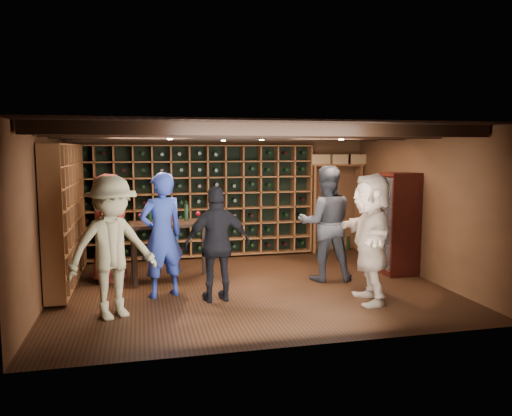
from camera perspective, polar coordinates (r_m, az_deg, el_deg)
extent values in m
plane|color=black|center=(8.06, -0.80, -8.96)|extent=(6.00, 6.00, 0.00)
plane|color=#56341D|center=(10.26, -3.77, 1.53)|extent=(6.00, 0.00, 6.00)
plane|color=#56341D|center=(5.42, 4.79, -3.17)|extent=(6.00, 0.00, 6.00)
plane|color=#56341D|center=(7.76, -23.02, -0.69)|extent=(0.00, 5.00, 5.00)
plane|color=#56341D|center=(8.94, 18.34, 0.42)|extent=(0.00, 5.00, 5.00)
plane|color=black|center=(7.76, -0.83, 9.10)|extent=(6.00, 6.00, 0.00)
cube|color=black|center=(6.21, 2.33, 8.95)|extent=(5.90, 0.18, 0.16)
cube|color=black|center=(7.27, 0.01, 8.63)|extent=(5.90, 0.18, 0.16)
cube|color=black|center=(8.35, -1.71, 8.39)|extent=(5.90, 0.18, 0.16)
cube|color=black|center=(9.43, -3.03, 8.19)|extent=(5.90, 0.18, 0.16)
cylinder|color=black|center=(7.60, -9.80, 8.23)|extent=(0.10, 0.10, 0.10)
cylinder|color=black|center=(8.22, 0.64, 8.20)|extent=(0.10, 0.10, 0.10)
cylinder|color=black|center=(7.89, 9.73, 8.17)|extent=(0.10, 0.10, 0.10)
cylinder|color=black|center=(8.90, -3.75, 8.08)|extent=(0.10, 0.10, 0.10)
cube|color=brown|center=(10.03, -6.57, 0.80)|extent=(4.65, 0.30, 2.20)
cube|color=black|center=(10.03, -6.57, 0.80)|extent=(4.56, 0.02, 2.16)
cube|color=brown|center=(8.55, -20.92, -0.62)|extent=(0.30, 2.65, 2.20)
cube|color=black|center=(8.55, -20.92, -0.62)|extent=(0.29, 0.02, 2.16)
cube|color=brown|center=(10.70, 9.20, 4.89)|extent=(1.15, 0.32, 0.04)
cube|color=brown|center=(10.97, 11.63, 0.06)|extent=(0.05, 0.28, 1.85)
cube|color=brown|center=(10.58, 6.50, -0.08)|extent=(0.05, 0.28, 1.85)
cube|color=tan|center=(10.55, 7.19, 5.55)|extent=(0.40, 0.30, 0.20)
cube|color=tan|center=(10.71, 9.46, 5.53)|extent=(0.40, 0.30, 0.20)
cube|color=tan|center=(10.85, 11.18, 5.51)|extent=(0.40, 0.30, 0.20)
cube|color=black|center=(9.17, 15.90, -6.95)|extent=(0.55, 0.50, 0.10)
cube|color=black|center=(9.01, 16.08, -1.69)|extent=(0.55, 0.50, 1.70)
cube|color=white|center=(8.89, 14.61, -1.76)|extent=(0.01, 0.46, 1.60)
cube|color=black|center=(9.01, 16.08, -1.69)|extent=(0.50, 0.44, 0.02)
sphere|color=#59260C|center=(8.99, 15.98, -1.07)|extent=(0.18, 0.18, 0.18)
imported|color=navy|center=(7.47, -10.72, -3.07)|extent=(0.79, 0.65, 1.85)
imported|color=black|center=(8.37, 7.97, -1.75)|extent=(1.04, 0.88, 1.91)
imported|color=maroon|center=(8.55, -16.53, -2.20)|extent=(0.75, 0.98, 1.79)
imported|color=black|center=(7.16, -4.41, -4.14)|extent=(1.01, 0.52, 1.66)
imported|color=gray|center=(6.69, -16.12, -4.36)|extent=(1.37, 1.14, 1.85)
imported|color=tan|center=(7.29, 12.99, -3.36)|extent=(0.86, 1.79, 1.85)
cube|color=black|center=(8.32, -9.74, -1.79)|extent=(1.35, 0.75, 0.05)
cube|color=black|center=(8.08, -13.66, -5.67)|extent=(0.07, 0.07, 0.94)
cube|color=black|center=(8.23, -5.26, -5.28)|extent=(0.07, 0.07, 0.94)
cube|color=black|center=(8.62, -13.88, -4.91)|extent=(0.07, 0.07, 0.94)
cube|color=black|center=(8.76, -5.99, -4.56)|extent=(0.07, 0.07, 0.94)
cylinder|color=black|center=(8.31, -12.05, -0.68)|extent=(0.07, 0.07, 0.28)
cylinder|color=black|center=(8.34, -10.18, -0.61)|extent=(0.07, 0.07, 0.28)
cylinder|color=black|center=(8.38, -7.96, -0.53)|extent=(0.07, 0.07, 0.28)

